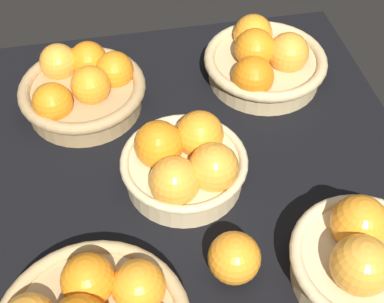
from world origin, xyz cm
name	(u,v)px	position (x,y,z in cm)	size (l,w,h in cm)	color
market_tray	(204,186)	(0.00, 0.00, 1.50)	(84.00, 72.00, 3.00)	black
basket_center	(185,163)	(0.37, 2.99, 7.64)	(19.98, 19.98, 10.77)	#D3BC8C
basket_far_right	(83,88)	(21.58, 17.64, 7.25)	(22.54, 22.54, 10.34)	tan
basket_near_right	(264,61)	(22.55, -16.16, 7.29)	(23.11, 23.11, 10.85)	tan
basket_near_left	(363,260)	(-20.89, -17.29, 7.59)	(20.71, 20.71, 12.01)	#D3BC8C
loose_orange_front_gap	(234,258)	(-16.76, -0.61, 6.67)	(7.35, 7.35, 7.35)	orange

